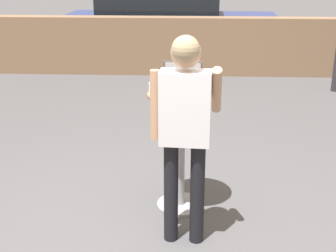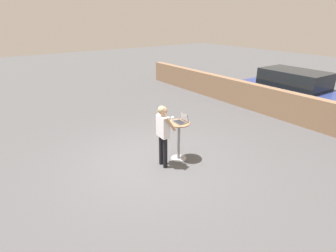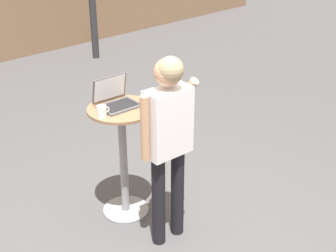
% 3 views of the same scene
% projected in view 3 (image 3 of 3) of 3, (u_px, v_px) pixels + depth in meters
% --- Properties ---
extents(cafe_table, '(0.57, 0.57, 1.05)m').
position_uv_depth(cafe_table, '(123.00, 152.00, 4.07)').
color(cafe_table, gray).
rests_on(cafe_table, ground_plane).
extents(laptop, '(0.34, 0.30, 0.24)m').
position_uv_depth(laptop, '(116.00, 100.00, 3.90)').
color(laptop, '#515156').
rests_on(laptop, cafe_table).
extents(coffee_mug, '(0.11, 0.08, 0.10)m').
position_uv_depth(coffee_mug, '(102.00, 112.00, 3.69)').
color(coffee_mug, white).
rests_on(coffee_mug, cafe_table).
extents(standing_person, '(0.52, 0.34, 1.62)m').
position_uv_depth(standing_person, '(168.00, 131.00, 3.58)').
color(standing_person, black).
rests_on(standing_person, ground_plane).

